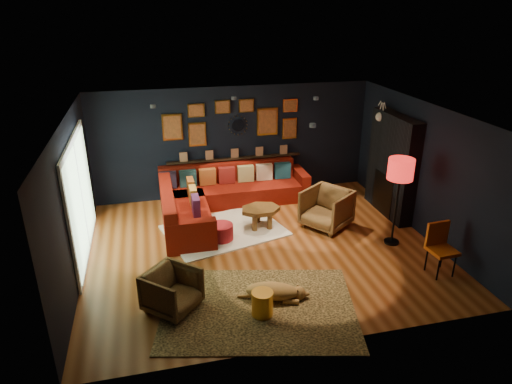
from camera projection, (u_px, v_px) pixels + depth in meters
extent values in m
plane|color=#98562A|center=(262.00, 247.00, 8.74)|extent=(6.50, 6.50, 0.00)
plane|color=black|center=(234.00, 142.00, 10.70)|extent=(6.50, 0.00, 6.50)
plane|color=black|center=(316.00, 263.00, 5.77)|extent=(6.50, 0.00, 6.50)
plane|color=black|center=(72.00, 202.00, 7.54)|extent=(0.00, 5.50, 5.50)
plane|color=black|center=(423.00, 170.00, 8.93)|extent=(0.00, 5.50, 5.50)
plane|color=beige|center=(263.00, 113.00, 7.73)|extent=(6.50, 6.50, 0.00)
cube|color=maroon|center=(230.00, 194.00, 10.63)|extent=(3.20, 0.95, 0.42)
cube|color=maroon|center=(227.00, 172.00, 10.79)|extent=(3.20, 0.24, 0.46)
cube|color=maroon|center=(300.00, 183.00, 10.96)|extent=(0.22, 0.95, 0.64)
cube|color=maroon|center=(187.00, 219.00, 9.41)|extent=(0.95, 2.20, 0.42)
cube|color=maroon|center=(168.00, 202.00, 9.17)|extent=(0.24, 2.20, 0.46)
cube|color=maroon|center=(191.00, 237.00, 8.47)|extent=(0.95, 0.22, 0.64)
cube|color=#302842|center=(168.00, 180.00, 10.31)|extent=(0.38, 0.14, 0.38)
cube|color=#234B53|center=(188.00, 178.00, 10.40)|extent=(0.38, 0.14, 0.38)
cube|color=#AF5725|center=(207.00, 177.00, 10.50)|extent=(0.38, 0.14, 0.38)
cube|color=maroon|center=(227.00, 175.00, 10.60)|extent=(0.38, 0.14, 0.38)
cube|color=tan|center=(246.00, 174.00, 10.69)|extent=(0.38, 0.14, 0.38)
cube|color=beige|center=(264.00, 172.00, 10.79)|extent=(0.38, 0.14, 0.38)
cube|color=navy|center=(282.00, 170.00, 10.89)|extent=(0.38, 0.14, 0.38)
cube|color=brown|center=(191.00, 187.00, 9.91)|extent=(0.14, 0.38, 0.38)
cube|color=#AE792B|center=(193.00, 196.00, 9.46)|extent=(0.14, 0.38, 0.38)
cube|color=#4F2352|center=(196.00, 206.00, 9.02)|extent=(0.14, 0.38, 0.38)
cube|color=black|center=(235.00, 158.00, 10.79)|extent=(3.20, 0.12, 0.04)
cube|color=gold|center=(172.00, 127.00, 10.20)|extent=(0.45, 0.03, 0.60)
cube|color=#B15A2C|center=(172.00, 127.00, 10.18)|extent=(0.38, 0.01, 0.51)
cube|color=gold|center=(197.00, 134.00, 10.39)|extent=(0.40, 0.03, 0.55)
cube|color=#B15A2C|center=(197.00, 135.00, 10.38)|extent=(0.34, 0.01, 0.47)
cube|color=gold|center=(196.00, 110.00, 10.18)|extent=(0.38, 0.03, 0.30)
cube|color=#B15A2C|center=(196.00, 111.00, 10.16)|extent=(0.32, 0.01, 0.25)
cube|color=gold|center=(267.00, 122.00, 10.67)|extent=(0.50, 0.03, 0.65)
cube|color=#B15A2C|center=(267.00, 122.00, 10.65)|extent=(0.42, 0.01, 0.55)
cube|color=gold|center=(289.00, 128.00, 10.87)|extent=(0.35, 0.03, 0.50)
cube|color=#B15A2C|center=(290.00, 129.00, 10.85)|extent=(0.30, 0.01, 0.42)
cube|color=gold|center=(290.00, 106.00, 10.65)|extent=(0.35, 0.03, 0.30)
cube|color=#B15A2C|center=(290.00, 106.00, 10.64)|extent=(0.30, 0.01, 0.25)
cube|color=gold|center=(223.00, 107.00, 10.29)|extent=(0.35, 0.03, 0.30)
cube|color=#B15A2C|center=(223.00, 107.00, 10.27)|extent=(0.30, 0.01, 0.25)
cube|color=gold|center=(246.00, 106.00, 10.41)|extent=(0.35, 0.03, 0.30)
cube|color=#B15A2C|center=(246.00, 106.00, 10.39)|extent=(0.30, 0.01, 0.25)
cylinder|color=silver|center=(238.00, 125.00, 10.54)|extent=(0.28, 0.03, 0.28)
cone|color=gold|center=(247.00, 125.00, 10.59)|extent=(0.03, 0.16, 0.03)
cone|color=gold|center=(247.00, 121.00, 10.55)|extent=(0.04, 0.16, 0.04)
cone|color=gold|center=(245.00, 118.00, 10.51)|extent=(0.04, 0.16, 0.04)
cone|color=gold|center=(241.00, 117.00, 10.48)|extent=(0.04, 0.16, 0.04)
cone|color=gold|center=(238.00, 116.00, 10.45)|extent=(0.03, 0.16, 0.03)
cone|color=gold|center=(234.00, 117.00, 10.44)|extent=(0.04, 0.16, 0.04)
cone|color=gold|center=(231.00, 119.00, 10.45)|extent=(0.04, 0.16, 0.04)
cone|color=gold|center=(229.00, 122.00, 10.46)|extent=(0.04, 0.16, 0.04)
cone|color=gold|center=(229.00, 126.00, 10.49)|extent=(0.03, 0.16, 0.03)
cone|color=gold|center=(229.00, 130.00, 10.53)|extent=(0.04, 0.16, 0.04)
cone|color=gold|center=(232.00, 132.00, 10.57)|extent=(0.04, 0.16, 0.04)
cone|color=gold|center=(235.00, 134.00, 10.60)|extent=(0.04, 0.16, 0.04)
cone|color=gold|center=(238.00, 135.00, 10.62)|extent=(0.03, 0.16, 0.03)
cone|color=gold|center=(242.00, 134.00, 10.64)|extent=(0.04, 0.16, 0.04)
cone|color=gold|center=(245.00, 132.00, 10.63)|extent=(0.04, 0.16, 0.04)
cone|color=gold|center=(247.00, 128.00, 10.62)|extent=(0.04, 0.16, 0.04)
cube|color=black|center=(392.00, 165.00, 9.79)|extent=(0.30, 1.60, 2.20)
cube|color=black|center=(386.00, 193.00, 10.03)|extent=(0.20, 0.80, 0.90)
cone|color=white|center=(389.00, 116.00, 9.88)|extent=(0.35, 0.28, 0.28)
sphere|color=white|center=(380.00, 117.00, 9.84)|extent=(0.20, 0.20, 0.20)
cylinder|color=white|center=(383.00, 110.00, 9.72)|extent=(0.02, 0.10, 0.28)
cylinder|color=white|center=(380.00, 108.00, 9.83)|extent=(0.02, 0.10, 0.28)
cube|color=white|center=(80.00, 198.00, 8.16)|extent=(0.04, 2.80, 2.20)
cube|color=#A5CD9C|center=(82.00, 198.00, 8.16)|extent=(0.01, 2.60, 2.00)
cube|color=white|center=(82.00, 198.00, 8.17)|extent=(0.02, 0.06, 2.00)
cylinder|color=black|center=(153.00, 106.00, 8.44)|extent=(0.10, 0.10, 0.06)
cylinder|color=black|center=(234.00, 98.00, 9.14)|extent=(0.10, 0.10, 0.06)
cylinder|color=black|center=(316.00, 98.00, 9.12)|extent=(0.10, 0.10, 0.06)
cylinder|color=black|center=(313.00, 125.00, 7.16)|extent=(0.10, 0.10, 0.06)
cube|color=white|center=(224.00, 230.00, 9.35)|extent=(2.63, 2.19, 0.03)
cube|color=tan|center=(259.00, 308.00, 7.01)|extent=(3.33, 2.70, 0.02)
cylinder|color=brown|center=(255.00, 223.00, 9.26)|extent=(0.11, 0.11, 0.34)
cylinder|color=brown|center=(270.00, 221.00, 9.33)|extent=(0.11, 0.11, 0.34)
cylinder|color=brown|center=(258.00, 214.00, 9.62)|extent=(0.11, 0.11, 0.34)
cylinder|color=maroon|center=(221.00, 232.00, 8.93)|extent=(0.47, 0.47, 0.31)
imported|color=#A9773D|center=(172.00, 289.00, 6.86)|extent=(0.97, 0.97, 0.73)
imported|color=#A9773D|center=(327.00, 207.00, 9.39)|extent=(1.16, 1.17, 0.89)
cylinder|color=gold|center=(262.00, 304.00, 6.79)|extent=(0.33, 0.33, 0.41)
cylinder|color=black|center=(438.00, 268.00, 7.64)|extent=(0.03, 0.03, 0.45)
cylinder|color=black|center=(454.00, 265.00, 7.73)|extent=(0.03, 0.03, 0.45)
cylinder|color=black|center=(426.00, 259.00, 7.92)|extent=(0.03, 0.03, 0.45)
cylinder|color=black|center=(442.00, 256.00, 8.01)|extent=(0.03, 0.03, 0.45)
cube|color=#DB5513|center=(442.00, 251.00, 7.74)|extent=(0.46, 0.46, 0.06)
cube|color=#DB5513|center=(437.00, 233.00, 7.80)|extent=(0.43, 0.08, 0.43)
cylinder|color=black|center=(391.00, 242.00, 8.90)|extent=(0.29, 0.29, 0.04)
cylinder|color=black|center=(396.00, 208.00, 8.63)|extent=(0.04, 0.04, 1.39)
cylinder|color=red|center=(401.00, 169.00, 8.32)|extent=(0.47, 0.47, 0.39)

